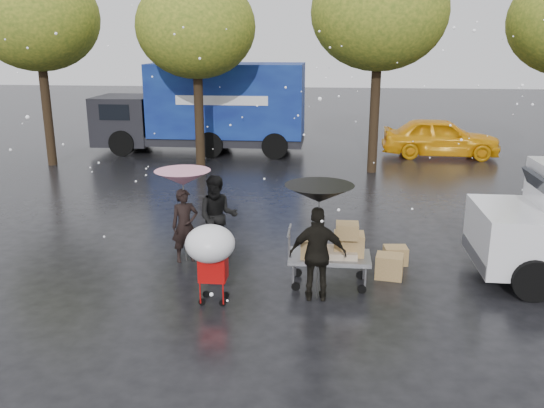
# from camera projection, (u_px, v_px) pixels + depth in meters

# --- Properties ---
(ground) EXTENTS (90.00, 90.00, 0.00)m
(ground) POSITION_uv_depth(u_px,v_px,m) (269.00, 290.00, 10.55)
(ground) COLOR black
(ground) RESTS_ON ground
(person_pink) EXTENTS (0.66, 0.58, 1.53)m
(person_pink) POSITION_uv_depth(u_px,v_px,m) (185.00, 226.00, 11.73)
(person_pink) COLOR black
(person_pink) RESTS_ON ground
(person_middle) EXTENTS (0.94, 0.78, 1.75)m
(person_middle) POSITION_uv_depth(u_px,v_px,m) (218.00, 217.00, 11.94)
(person_middle) COLOR black
(person_middle) RESTS_ON ground
(person_black) EXTENTS (1.01, 0.46, 1.69)m
(person_black) POSITION_uv_depth(u_px,v_px,m) (318.00, 254.00, 9.95)
(person_black) COLOR black
(person_black) RESTS_ON ground
(umbrella_pink) EXTENTS (1.12, 1.12, 1.92)m
(umbrella_pink) POSITION_uv_depth(u_px,v_px,m) (183.00, 178.00, 11.46)
(umbrella_pink) COLOR #4C4C4C
(umbrella_pink) RESTS_ON ground
(umbrella_black) EXTENTS (1.17, 1.17, 2.09)m
(umbrella_black) POSITION_uv_depth(u_px,v_px,m) (319.00, 194.00, 9.65)
(umbrella_black) COLOR #4C4C4C
(umbrella_black) RESTS_ON ground
(vendor_cart) EXTENTS (1.52, 0.80, 1.27)m
(vendor_cart) POSITION_uv_depth(u_px,v_px,m) (334.00, 248.00, 10.57)
(vendor_cart) COLOR slate
(vendor_cart) RESTS_ON ground
(shopping_cart) EXTENTS (0.84, 0.84, 1.46)m
(shopping_cart) POSITION_uv_depth(u_px,v_px,m) (211.00, 248.00, 9.64)
(shopping_cart) COLOR red
(shopping_cart) RESTS_ON ground
(blue_truck) EXTENTS (8.30, 2.60, 3.50)m
(blue_truck) POSITION_uv_depth(u_px,v_px,m) (207.00, 108.00, 22.87)
(blue_truck) COLOR navy
(blue_truck) RESTS_ON ground
(box_ground_near) EXTENTS (0.57, 0.49, 0.46)m
(box_ground_near) POSITION_uv_depth(u_px,v_px,m) (389.00, 266.00, 11.04)
(box_ground_near) COLOR olive
(box_ground_near) RESTS_ON ground
(box_ground_far) EXTENTS (0.50, 0.40, 0.36)m
(box_ground_far) POSITION_uv_depth(u_px,v_px,m) (395.00, 255.00, 11.74)
(box_ground_far) COLOR olive
(box_ground_far) RESTS_ON ground
(yellow_taxi) EXTENTS (4.49, 1.96, 1.51)m
(yellow_taxi) POSITION_uv_depth(u_px,v_px,m) (441.00, 137.00, 22.22)
(yellow_taxi) COLOR #F9A90D
(yellow_taxi) RESTS_ON ground
(tree_row) EXTENTS (21.60, 4.40, 7.12)m
(tree_row) POSITION_uv_depth(u_px,v_px,m) (287.00, 20.00, 18.75)
(tree_row) COLOR black
(tree_row) RESTS_ON ground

